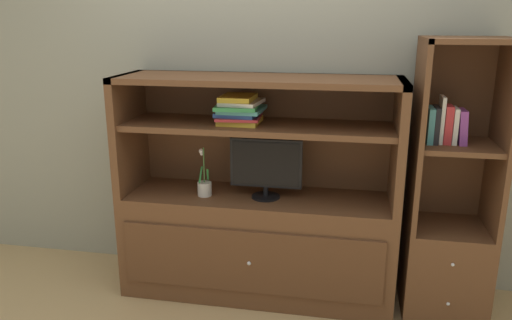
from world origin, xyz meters
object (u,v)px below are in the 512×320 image
Objects in this scene: tv_monitor at (266,167)px; magazine_stack at (240,110)px; potted_plant at (204,186)px; upright_book_row at (445,124)px; media_console at (258,224)px; bookshelf_tall at (447,228)px.

magazine_stack is at bearing 171.24° from tv_monitor.
potted_plant is 1.17× the size of upright_book_row.
magazine_stack is (-0.11, -0.00, 0.75)m from media_console.
media_console is 1.30m from upright_book_row.
media_console is 1.17m from bookshelf_tall.
media_console reaches higher than upright_book_row.
magazine_stack is 1.20m from upright_book_row.
bookshelf_tall is 0.64m from upright_book_row.
bookshelf_tall reaches higher than magazine_stack.
tv_monitor is (0.06, -0.03, 0.40)m from media_console.
bookshelf_tall is at bearing 7.65° from upright_book_row.
media_console is at bearing 10.95° from potted_plant.
potted_plant is (-0.33, -0.06, 0.26)m from media_console.
media_console is 5.19× the size of magazine_stack.
media_console is 0.43m from potted_plant.
potted_plant is (-0.39, -0.03, -0.14)m from tv_monitor.
upright_book_row reaches higher than tv_monitor.
media_console is at bearing 179.79° from upright_book_row.
potted_plant is 1.49m from upright_book_row.
bookshelf_tall is 6.16× the size of upright_book_row.
tv_monitor is at bearing -178.11° from bookshelf_tall.
potted_plant is 0.94× the size of magazine_stack.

